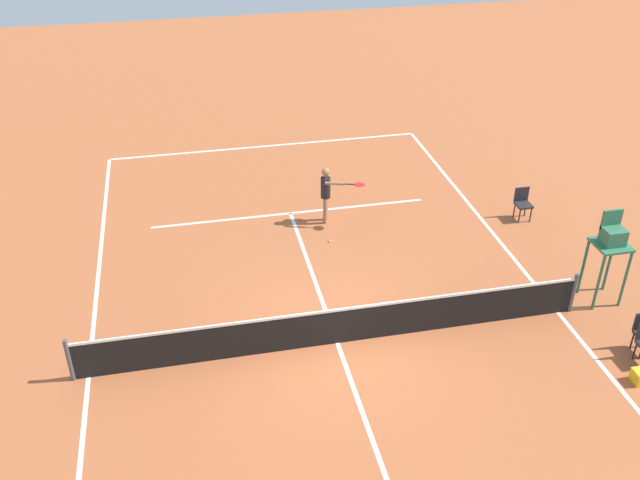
% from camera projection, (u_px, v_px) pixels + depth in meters
% --- Properties ---
extents(ground_plane, '(60.00, 60.00, 0.00)m').
position_uv_depth(ground_plane, '(337.00, 343.00, 16.05)').
color(ground_plane, '#AD5933').
extents(court_lines, '(11.03, 22.42, 0.01)m').
position_uv_depth(court_lines, '(337.00, 343.00, 16.05)').
color(court_lines, white).
rests_on(court_lines, ground).
extents(tennis_net, '(11.63, 0.10, 1.07)m').
position_uv_depth(tennis_net, '(338.00, 326.00, 15.79)').
color(tennis_net, '#4C4C51').
rests_on(tennis_net, ground).
extents(player_serving, '(1.20, 0.89, 1.72)m').
position_uv_depth(player_serving, '(327.00, 191.00, 20.21)').
color(player_serving, '#9E704C').
rests_on(player_serving, ground).
extents(tennis_ball, '(0.07, 0.07, 0.07)m').
position_uv_depth(tennis_ball, '(330.00, 241.00, 19.76)').
color(tennis_ball, '#CCE033').
rests_on(tennis_ball, ground).
extents(umpire_chair, '(0.80, 0.80, 2.41)m').
position_uv_depth(umpire_chair, '(611.00, 243.00, 16.67)').
color(umpire_chair, '#2D6B4C').
rests_on(umpire_chair, ground).
extents(courtside_chair_mid, '(0.44, 0.46, 0.95)m').
position_uv_depth(courtside_chair_mid, '(523.00, 202.00, 20.64)').
color(courtside_chair_mid, '#262626').
rests_on(courtside_chair_mid, ground).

